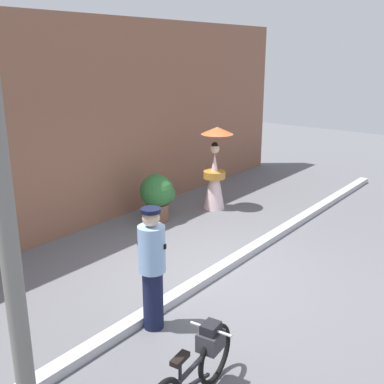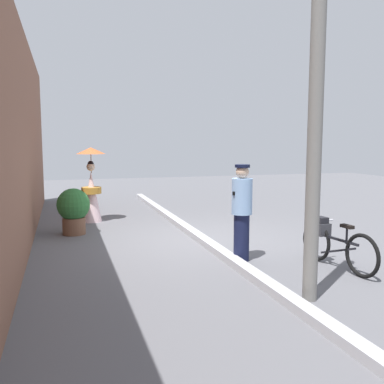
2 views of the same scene
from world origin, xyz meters
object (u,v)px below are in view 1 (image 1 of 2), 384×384
bicycle_near_officer (195,370)px  utility_pole (1,180)px  person_officer (152,266)px  potted_plant_by_door (158,195)px  person_with_parasol (215,170)px

bicycle_near_officer → utility_pole: utility_pole is taller
person_officer → bicycle_near_officer: bearing=-120.9°
potted_plant_by_door → utility_pole: size_ratio=0.21×
person_officer → potted_plant_by_door: bearing=41.3°
utility_pole → bicycle_near_officer: bearing=-45.3°
potted_plant_by_door → utility_pole: (-4.87, -2.72, 1.85)m
utility_pole → person_officer: bearing=3.4°
bicycle_near_officer → person_with_parasol: size_ratio=0.90×
person_with_parasol → utility_pole: utility_pole is taller
person_with_parasol → utility_pole: 6.82m
utility_pole → potted_plant_by_door: bearing=29.2°
bicycle_near_officer → person_with_parasol: 6.16m
person_officer → person_with_parasol: 4.86m
utility_pole → person_with_parasol: bearing=19.9°
bicycle_near_officer → utility_pole: size_ratio=0.35×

